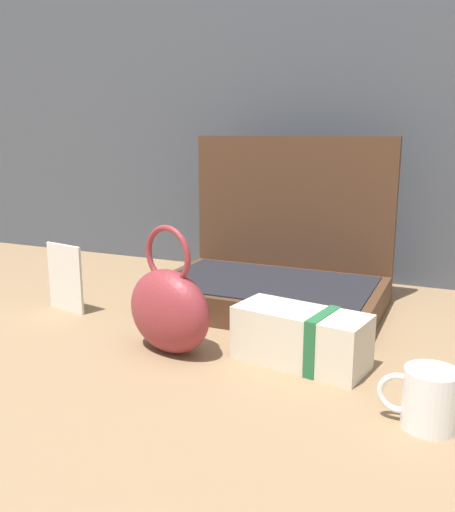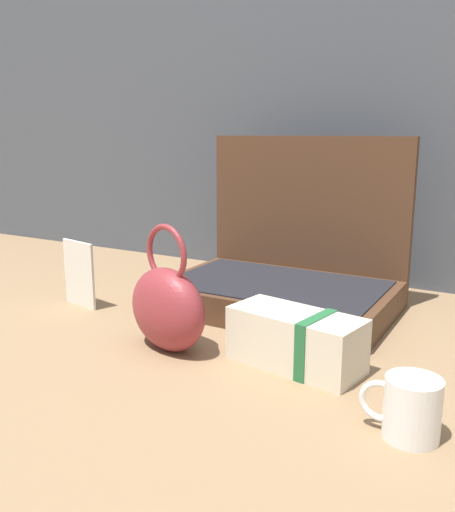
{
  "view_description": "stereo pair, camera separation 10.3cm",
  "coord_description": "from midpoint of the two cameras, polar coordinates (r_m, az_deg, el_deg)",
  "views": [
    {
      "loc": [
        0.41,
        -0.94,
        0.4
      ],
      "look_at": [
        -0.0,
        -0.02,
        0.17
      ],
      "focal_mm": 38.59,
      "sensor_mm": 36.0,
      "label": 1
    },
    {
      "loc": [
        0.5,
        -0.9,
        0.4
      ],
      "look_at": [
        -0.0,
        -0.02,
        0.17
      ],
      "focal_mm": 38.59,
      "sensor_mm": 36.0,
      "label": 2
    }
  ],
  "objects": [
    {
      "name": "teal_pouch_handbag",
      "position": [
        1.03,
        -3.38,
        -5.31
      ],
      "size": [
        0.2,
        0.14,
        0.24
      ],
      "color": "maroon",
      "rests_on": "ground_plane"
    },
    {
      "name": "coffee_mug",
      "position": [
        0.81,
        22.05,
        -14.48
      ],
      "size": [
        0.11,
        0.08,
        0.09
      ],
      "color": "white",
      "rests_on": "ground_plane"
    },
    {
      "name": "back_wall",
      "position": [
        1.6,
        13.78,
        23.18
      ],
      "size": [
        3.2,
        0.06,
        1.4
      ],
      "primitive_type": "cube",
      "color": "#474C54",
      "rests_on": "ground_plane"
    },
    {
      "name": "ground_plane",
      "position": [
        1.1,
        3.28,
        -8.65
      ],
      "size": [
        6.0,
        6.0,
        0.0
      ],
      "primitive_type": "plane",
      "color": "#8C6D4C"
    },
    {
      "name": "open_suitcase",
      "position": [
        1.3,
        8.3,
        -1.57
      ],
      "size": [
        0.51,
        0.35,
        0.39
      ],
      "color": "#4C301E",
      "rests_on": "ground_plane"
    },
    {
      "name": "cream_toiletry_bag",
      "position": [
        0.98,
        10.3,
        -8.62
      ],
      "size": [
        0.25,
        0.14,
        0.1
      ],
      "color": "beige",
      "rests_on": "ground_plane"
    },
    {
      "name": "info_card_left",
      "position": [
        1.31,
        -12.98,
        -1.85
      ],
      "size": [
        0.11,
        0.03,
        0.16
      ],
      "primitive_type": "cube",
      "rotation": [
        0.0,
        0.0,
        -0.2
      ],
      "color": "silver",
      "rests_on": "ground_plane"
    }
  ]
}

